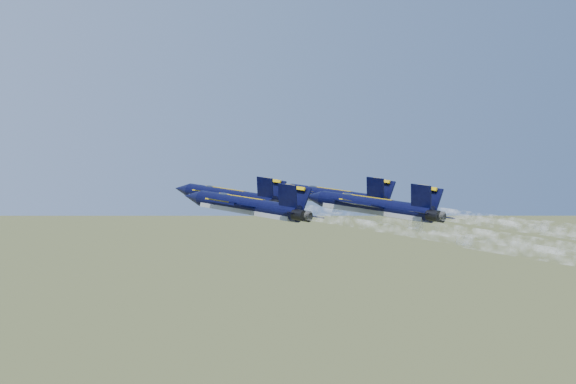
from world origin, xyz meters
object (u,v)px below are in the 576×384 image
jet_left (245,206)px  jet_right (334,197)px  jet_lead (229,197)px  jet_slot (372,206)px

jet_left → jet_right: same height
jet_lead → jet_right: 13.47m
jet_left → jet_right: size_ratio=1.00×
jet_lead → jet_slot: size_ratio=1.00×
jet_lead → jet_right: size_ratio=1.00×
jet_lead → jet_slot: bearing=-88.3°
jet_lead → jet_left: 12.88m
jet_left → jet_slot: bearing=-52.9°
jet_right → jet_slot: (-3.53, -12.69, 0.00)m
jet_slot → jet_lead: bearing=91.7°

